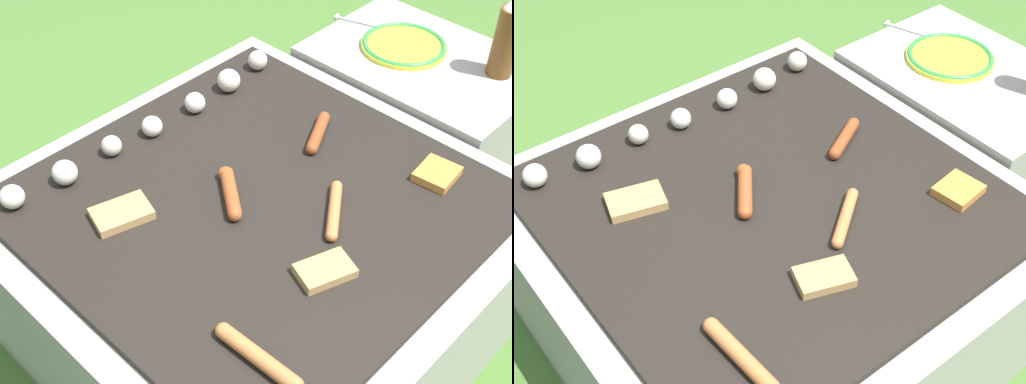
# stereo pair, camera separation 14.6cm
# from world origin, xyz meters

# --- Properties ---
(ground_plane) EXTENTS (14.00, 14.00, 0.00)m
(ground_plane) POSITION_xyz_m (0.00, 0.00, 0.00)
(ground_plane) COLOR #47702D
(grill) EXTENTS (0.99, 0.99, 0.37)m
(grill) POSITION_xyz_m (0.00, 0.00, 0.18)
(grill) COLOR #9E998E
(grill) RESTS_ON ground_plane
(side_ledge) EXTENTS (0.42, 0.59, 0.37)m
(side_ledge) POSITION_xyz_m (0.72, 0.06, 0.18)
(side_ledge) COLOR #9E998E
(side_ledge) RESTS_ON ground_plane
(sausage_front_center) EXTENTS (0.14, 0.11, 0.02)m
(sausage_front_center) POSITION_xyz_m (0.08, -0.15, 0.38)
(sausage_front_center) COLOR #C6753D
(sausage_front_center) RESTS_ON grill
(sausage_mid_left) EXTENTS (0.11, 0.14, 0.03)m
(sausage_mid_left) POSITION_xyz_m (-0.03, 0.04, 0.38)
(sausage_mid_left) COLOR #A34C23
(sausage_mid_left) RESTS_ON grill
(sausage_back_left) EXTENTS (0.04, 0.19, 0.03)m
(sausage_back_left) POSITION_xyz_m (-0.29, -0.28, 0.38)
(sausage_back_left) COLOR #C6753D
(sausage_back_left) RESTS_ON grill
(sausage_mid_right) EXTENTS (0.14, 0.08, 0.03)m
(sausage_mid_right) POSITION_xyz_m (0.25, 0.04, 0.38)
(sausage_mid_right) COLOR #93421E
(sausage_mid_right) RESTS_ON grill
(bread_slice_center) EXTENTS (0.12, 0.10, 0.02)m
(bread_slice_center) POSITION_xyz_m (-0.06, -0.24, 0.38)
(bread_slice_center) COLOR tan
(bread_slice_center) RESTS_ON grill
(bread_slice_right) EXTENTS (0.10, 0.09, 0.02)m
(bread_slice_right) POSITION_xyz_m (0.32, -0.23, 0.38)
(bread_slice_right) COLOR #D18438
(bread_slice_right) RESTS_ON grill
(bread_slice_left) EXTENTS (0.14, 0.11, 0.02)m
(bread_slice_left) POSITION_xyz_m (-0.23, 0.16, 0.38)
(bread_slice_left) COLOR tan
(bread_slice_left) RESTS_ON grill
(mushroom_row) EXTENTS (0.78, 0.07, 0.06)m
(mushroom_row) POSITION_xyz_m (0.01, 0.33, 0.39)
(mushroom_row) COLOR silver
(mushroom_row) RESTS_ON grill
(plate_colorful) EXTENTS (0.23, 0.23, 0.02)m
(plate_colorful) POSITION_xyz_m (0.72, 0.13, 0.38)
(plate_colorful) COLOR yellow
(plate_colorful) RESTS_ON side_ledge
(condiment_bottle) EXTENTS (0.07, 0.07, 0.22)m
(condiment_bottle) POSITION_xyz_m (0.78, -0.12, 0.47)
(condiment_bottle) COLOR brown
(condiment_bottle) RESTS_ON side_ledge
(fork_utensil) EXTENTS (0.08, 0.21, 0.01)m
(fork_utensil) POSITION_xyz_m (0.75, 0.28, 0.37)
(fork_utensil) COLOR silver
(fork_utensil) RESTS_ON side_ledge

